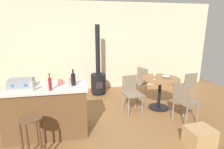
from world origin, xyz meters
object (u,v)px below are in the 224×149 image
kitchen_island (48,110)px  dining_table (160,85)px  folding_chair_far (132,91)px  bottle_2 (50,84)px  folding_chair_left (184,100)px  wooden_stool (32,130)px  serving_bowl (166,76)px  folding_chair_right (186,86)px  toolbox (21,83)px  bottle_0 (73,79)px  bottle_1 (32,86)px  folding_chair_near (139,81)px  wood_stove (98,78)px  cardboard_box (200,137)px  wine_glass (154,75)px  cup_0 (71,80)px  cup_1 (61,82)px

kitchen_island → dining_table: kitchen_island is taller
folding_chair_far → bottle_2: (-1.66, -0.82, 0.53)m
folding_chair_far → folding_chair_left: bearing=-39.3°
wooden_stool → serving_bowl: (2.77, 1.34, 0.31)m
folding_chair_right → toolbox: size_ratio=2.16×
folding_chair_far → folding_chair_right: bearing=2.5°
wooden_stool → dining_table: size_ratio=0.76×
folding_chair_left → bottle_0: (-2.18, 0.11, 0.52)m
folding_chair_right → bottle_1: bottle_1 is taller
toolbox → serving_bowl: bearing=11.0°
serving_bowl → folding_chair_left: bearing=-89.0°
folding_chair_near → folding_chair_left: 1.52m
bottle_2 → serving_bowl: (2.54, 0.87, -0.23)m
wood_stove → bottle_1: size_ratio=9.30×
dining_table → folding_chair_left: (0.17, -0.76, -0.07)m
folding_chair_left → cardboard_box: size_ratio=2.01×
folding_chair_left → wine_glass: (-0.37, 0.67, 0.36)m
folding_chair_right → bottle_1: bearing=-165.5°
folding_chair_left → cup_0: bearing=173.4°
folding_chair_near → folding_chair_right: (1.02, -0.65, 0.00)m
kitchen_island → serving_bowl: 2.76m
dining_table → serving_bowl: (0.16, 0.02, 0.22)m
wooden_stool → cup_0: (0.56, 0.82, 0.48)m
wine_glass → dining_table: bearing=23.4°
wooden_stool → cup_1: cup_1 is taller
wine_glass → wooden_stool: bearing=-152.9°
folding_chair_right → bottle_2: bearing=-164.1°
folding_chair_right → cup_0: (-2.79, -0.54, 0.46)m
folding_chair_far → cup_1: size_ratio=7.18×
cup_1 → serving_bowl: 2.48m
folding_chair_right → toolbox: toolbox is taller
bottle_0 → folding_chair_left: bearing=-2.8°
bottle_1 → cup_0: bottle_1 is taller
folding_chair_near → bottle_0: bearing=-142.2°
dining_table → bottle_1: bottle_1 is taller
cup_0 → bottle_1: bearing=-150.7°
dining_table → folding_chair_near: folding_chair_near is taller
folding_chair_left → toolbox: size_ratio=2.16×
serving_bowl → wood_stove: bearing=140.2°
cup_0 → bottle_2: bearing=-133.3°
cup_0 → serving_bowl: bearing=13.3°
wood_stove → cardboard_box: size_ratio=4.71×
cup_1 → cardboard_box: bearing=-22.6°
folding_chair_right → wood_stove: (-2.08, 1.24, -0.03)m
cup_1 → wine_glass: (2.04, 0.49, -0.10)m
folding_chair_near → bottle_1: bearing=-147.2°
toolbox → serving_bowl: size_ratio=2.22×
toolbox → bottle_0: 0.90m
cup_0 → wood_stove: bearing=68.2°
bottle_0 → wine_glass: (1.81, 0.57, -0.16)m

